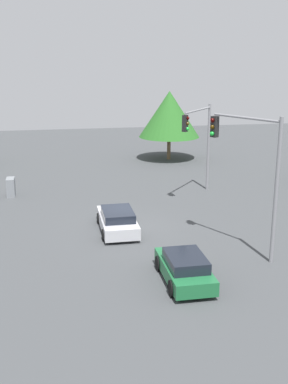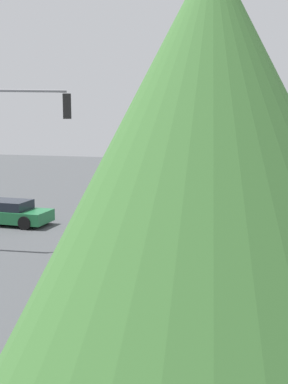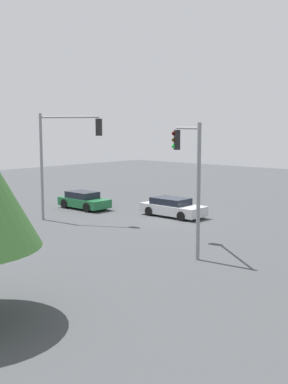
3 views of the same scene
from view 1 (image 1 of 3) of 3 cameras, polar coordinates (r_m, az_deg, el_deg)
ground_plane at (r=27.25m, az=-2.38°, el=-4.37°), size 80.00×80.00×0.00m
sedan_green at (r=20.94m, az=4.83°, el=-8.97°), size 4.04×1.90×1.27m
sedan_silver at (r=26.76m, az=-3.16°, el=-3.36°), size 4.44×1.99×1.26m
traffic_signal_main at (r=33.08m, az=6.63°, el=6.82°), size 3.67×3.01×6.20m
traffic_signal_cross at (r=23.21m, az=12.54°, el=3.75°), size 3.75×2.21×6.86m
electrical_cabinet at (r=34.57m, az=-15.50°, el=0.55°), size 1.08×0.54×1.29m
tree_behind at (r=45.18m, az=3.02°, el=9.20°), size 5.64×5.64×6.37m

